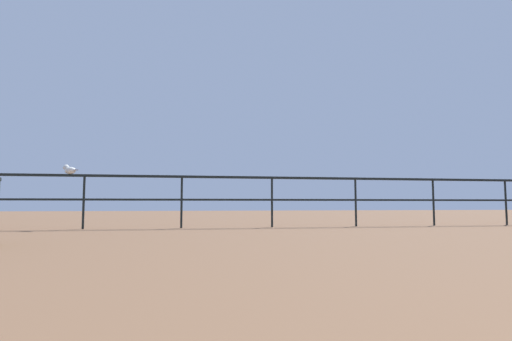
% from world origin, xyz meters
% --- Properties ---
extents(pier_railing, '(22.07, 0.05, 1.04)m').
position_xyz_m(pier_railing, '(0.00, 9.95, 0.77)').
color(pier_railing, black).
rests_on(pier_railing, ground_plane).
extents(seagull_on_rail, '(0.35, 0.27, 0.19)m').
position_xyz_m(seagull_on_rail, '(-3.95, 9.96, 1.12)').
color(seagull_on_rail, silver).
rests_on(seagull_on_rail, pier_railing).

